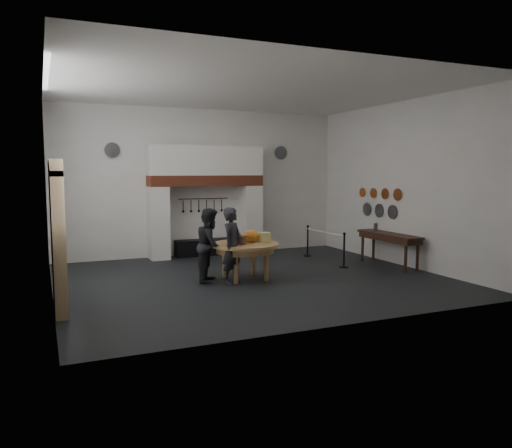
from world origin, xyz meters
name	(u,v)px	position (x,y,z in m)	size (l,w,h in m)	color
floor	(253,279)	(0.00, 0.00, 0.00)	(9.00, 8.00, 0.02)	black
ceiling	(253,89)	(0.00, 0.00, 4.50)	(9.00, 8.00, 0.02)	silver
wall_back	(202,182)	(0.00, 4.00, 2.25)	(9.00, 0.02, 4.50)	white
wall_front	(347,192)	(0.00, -4.00, 2.25)	(9.00, 0.02, 4.50)	white
wall_left	(48,188)	(-4.50, 0.00, 2.25)	(0.02, 8.00, 4.50)	white
wall_right	(404,184)	(4.50, 0.00, 2.25)	(0.02, 8.00, 4.50)	white
chimney_pier_left	(159,223)	(-1.48, 3.65, 1.07)	(0.55, 0.70, 2.15)	silver
chimney_pier_right	(251,219)	(1.48, 3.65, 1.07)	(0.55, 0.70, 2.15)	silver
hearth_brick_band	(206,181)	(0.00, 3.65, 2.31)	(3.50, 0.72, 0.32)	#9E442B
chimney_hood	(206,161)	(0.00, 3.65, 2.92)	(3.50, 0.70, 0.90)	silver
iron_range	(206,247)	(0.00, 3.72, 0.25)	(1.90, 0.45, 0.50)	black
utensil_rail	(203,199)	(0.00, 3.92, 1.75)	(0.02, 0.02, 1.60)	black
door_recess	(53,244)	(-4.47, -1.00, 1.25)	(0.04, 1.10, 2.50)	black
door_jamb_near	(59,246)	(-4.38, -1.70, 1.30)	(0.22, 0.30, 2.60)	tan
door_jamb_far	(57,236)	(-4.38, -0.30, 1.30)	(0.22, 0.30, 2.60)	tan
door_lintel	(55,168)	(-4.38, -1.00, 2.65)	(0.22, 1.70, 0.30)	tan
wall_plaque	(51,217)	(-4.45, 0.80, 1.60)	(0.05, 0.34, 0.44)	gold
work_table	(245,245)	(-0.18, 0.03, 0.84)	(1.63, 1.63, 0.07)	#AB7F51
pumpkin	(251,236)	(0.02, 0.13, 1.03)	(0.36, 0.36, 0.31)	orange
cheese_block_big	(265,237)	(0.32, -0.02, 0.99)	(0.22, 0.22, 0.24)	#D2D17D
cheese_block_small	(259,237)	(0.30, 0.28, 0.97)	(0.18, 0.18, 0.20)	#D0BA7C
wicker_basket	(242,240)	(-0.33, -0.12, 0.98)	(0.32, 0.32, 0.22)	#935C35
bread_loaf	(236,239)	(-0.28, 0.38, 0.94)	(0.31, 0.18, 0.13)	olive
visitor_near	(232,246)	(-0.63, -0.28, 0.88)	(0.64, 0.42, 1.77)	black
visitor_far	(210,245)	(-1.03, 0.12, 0.87)	(0.84, 0.66, 1.74)	black
side_table	(389,234)	(4.10, 0.07, 0.87)	(0.55, 2.20, 0.06)	#321C12
pewter_jug	(376,227)	(4.10, 0.67, 1.01)	(0.12, 0.12, 0.22)	#46464A
copper_pan_a	(398,195)	(4.46, 0.20, 1.95)	(0.34, 0.34, 0.03)	#C6662D
copper_pan_b	(385,194)	(4.46, 0.75, 1.95)	(0.32, 0.32, 0.03)	#C6662D
copper_pan_c	(373,193)	(4.46, 1.30, 1.95)	(0.30, 0.30, 0.03)	#C6662D
copper_pan_d	(362,192)	(4.46, 1.85, 1.95)	(0.28, 0.28, 0.03)	#C6662D
pewter_plate_left	(392,212)	(4.46, 0.40, 1.45)	(0.40, 0.40, 0.03)	#4C4C51
pewter_plate_mid	(379,211)	(4.46, 1.00, 1.45)	(0.40, 0.40, 0.03)	#4C4C51
pewter_plate_right	(367,209)	(4.46, 1.60, 1.45)	(0.40, 0.40, 0.03)	#4C4C51
pewter_plate_back_left	(112,150)	(-2.70, 3.96, 3.20)	(0.44, 0.44, 0.03)	#4C4C51
pewter_plate_back_right	(281,153)	(2.70, 3.96, 3.20)	(0.44, 0.44, 0.03)	#4C4C51
barrier_post_near	(344,251)	(2.82, 0.32, 0.45)	(0.05, 0.05, 0.90)	black
barrier_post_far	(308,242)	(2.82, 2.32, 0.45)	(0.05, 0.05, 0.90)	black
barrier_rope	(325,232)	(2.82, 1.32, 0.85)	(0.04, 0.04, 2.00)	silver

